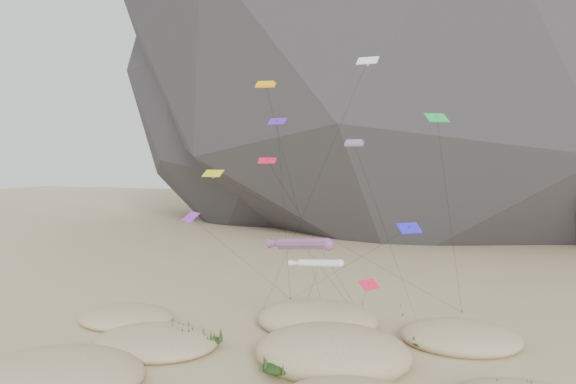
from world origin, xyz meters
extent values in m
plane|color=#CCB789|center=(0.00, 0.00, 0.00)|extent=(500.00, 500.00, 0.00)
ellipsoid|color=black|center=(8.00, 115.00, 60.00)|extent=(191.54, 147.29, 156.00)
ellipsoid|color=#2B2B30|center=(-37.00, 123.00, 44.00)|extent=(136.20, 127.83, 116.00)
ellipsoid|color=#CCB789|center=(-16.45, -6.02, 0.73)|extent=(14.54, 12.36, 3.27)
ellipsoid|color=#CCB789|center=(-13.80, 4.43, 0.55)|extent=(12.78, 10.86, 2.44)
ellipsoid|color=#CCB789|center=(3.92, 5.63, 1.01)|extent=(14.46, 12.29, 4.49)
ellipsoid|color=#CCB789|center=(-0.38, 15.94, 0.84)|extent=(13.62, 11.58, 3.72)
ellipsoid|color=#CCB789|center=(14.86, 15.19, 0.64)|extent=(12.01, 10.21, 2.85)
ellipsoid|color=#CCB789|center=(-21.68, 10.87, 0.51)|extent=(11.14, 9.47, 2.27)
ellipsoid|color=black|center=(-18.81, -6.13, 0.90)|extent=(2.99, 2.56, 0.90)
ellipsoid|color=black|center=(-13.50, -4.44, 0.80)|extent=(2.58, 2.21, 0.77)
ellipsoid|color=black|center=(-12.13, 6.35, 0.80)|extent=(2.90, 2.48, 0.87)
ellipsoid|color=black|center=(-8.59, 5.96, 0.70)|extent=(2.31, 1.98, 0.69)
ellipsoid|color=black|center=(4.33, 3.63, 1.10)|extent=(3.65, 3.12, 1.10)
ellipsoid|color=black|center=(5.26, 7.47, 1.00)|extent=(2.51, 2.15, 0.75)
ellipsoid|color=black|center=(0.33, 0.79, 0.90)|extent=(2.89, 2.47, 0.87)
ellipsoid|color=black|center=(-2.11, 14.65, 1.00)|extent=(2.65, 2.27, 0.80)
ellipsoid|color=black|center=(0.55, 15.21, 0.90)|extent=(2.65, 2.27, 0.80)
ellipsoid|color=black|center=(15.14, 12.69, 0.70)|extent=(2.52, 2.15, 0.75)
ellipsoid|color=black|center=(11.34, 12.06, 0.60)|extent=(1.92, 1.65, 0.58)
ellipsoid|color=black|center=(-20.64, 11.18, 0.50)|extent=(2.34, 2.00, 0.70)
ellipsoid|color=black|center=(-18.93, 10.08, 0.40)|extent=(1.68, 1.44, 0.50)
cylinder|color=#3F2D1E|center=(-1.68, 22.07, 0.15)|extent=(0.08, 0.08, 0.30)
cylinder|color=#3F2D1E|center=(2.70, 26.53, 0.15)|extent=(0.08, 0.08, 0.30)
cylinder|color=#3F2D1E|center=(2.82, 23.24, 0.15)|extent=(0.08, 0.08, 0.30)
cylinder|color=#3F2D1E|center=(7.28, 27.35, 0.15)|extent=(0.08, 0.08, 0.30)
cylinder|color=#3F2D1E|center=(8.08, 23.30, 0.15)|extent=(0.08, 0.08, 0.30)
cylinder|color=#3F2D1E|center=(-7.05, 26.53, 0.15)|extent=(0.08, 0.08, 0.30)
cylinder|color=#3F2D1E|center=(14.74, 27.00, 0.15)|extent=(0.08, 0.08, 0.30)
cylinder|color=#3F2D1E|center=(-8.48, 20.15, 0.15)|extent=(0.08, 0.08, 0.30)
cylinder|color=#F15519|center=(0.56, 7.42, 10.61)|extent=(6.01, 3.37, 1.72)
sphere|color=#F15519|center=(3.32, 6.26, 10.85)|extent=(1.15, 1.15, 1.15)
cone|color=#F15519|center=(-2.47, 8.70, 10.32)|extent=(2.67, 1.88, 1.23)
cylinder|color=black|center=(1.55, 15.07, 5.31)|extent=(1.99, 15.32, 10.63)
cylinder|color=white|center=(2.00, 8.04, 8.75)|extent=(4.37, 1.35, 0.98)
sphere|color=white|center=(4.11, 7.71, 8.92)|extent=(0.72, 0.72, 0.72)
cone|color=white|center=(-0.32, 8.40, 8.54)|extent=(1.82, 0.88, 0.73)
cylinder|color=black|center=(-0.99, 15.68, 4.38)|extent=(6.02, 15.31, 8.77)
cube|color=#EFA20C|center=(-6.98, 17.28, 27.07)|extent=(2.41, 1.27, 0.69)
cube|color=#EFA20C|center=(-6.98, 17.28, 27.25)|extent=(2.03, 1.01, 0.67)
cylinder|color=black|center=(-4.48, 20.72, 13.54)|extent=(5.03, 6.92, 27.08)
cube|color=red|center=(4.36, 12.51, 20.20)|extent=(1.97, 0.94, 0.55)
cube|color=red|center=(4.36, 12.51, 20.37)|extent=(1.67, 0.76, 0.54)
cylinder|color=black|center=(7.05, 17.52, 10.10)|extent=(5.42, 10.06, 20.21)
cube|color=green|center=(12.24, 14.22, 22.75)|extent=(2.54, 2.32, 0.94)
cube|color=green|center=(12.24, 14.22, 22.60)|extent=(0.40, 0.41, 0.78)
cylinder|color=black|center=(13.49, 20.61, 11.40)|extent=(2.53, 12.80, 22.71)
cube|color=#271BEC|center=(10.51, 7.10, 12.56)|extent=(2.34, 2.22, 0.84)
cube|color=#271BEC|center=(10.51, 7.10, 12.41)|extent=(0.36, 0.36, 0.73)
cylinder|color=black|center=(1.73, 16.82, 6.30)|extent=(17.59, 19.45, 12.53)
cube|color=#541EAF|center=(-3.80, 12.32, 22.59)|extent=(1.95, 1.09, 0.75)
cube|color=#541EAF|center=(-3.80, 12.32, 22.44)|extent=(0.24, 0.25, 0.64)
cylinder|color=black|center=(-5.43, 19.42, 11.32)|extent=(3.29, 14.23, 22.55)
cube|color=purple|center=(-11.65, 7.83, 12.72)|extent=(2.51, 2.35, 0.93)
cube|color=purple|center=(-11.65, 7.83, 12.57)|extent=(0.40, 0.40, 0.78)
cylinder|color=black|center=(-9.35, 17.18, 6.39)|extent=(4.62, 18.72, 12.69)
cube|color=white|center=(5.60, 12.73, 28.43)|extent=(2.21, 1.26, 0.86)
cube|color=white|center=(5.60, 12.73, 28.28)|extent=(0.28, 0.30, 0.71)
cylinder|color=black|center=(-1.44, 16.44, 14.24)|extent=(14.11, 7.44, 28.40)
cube|color=red|center=(-4.27, 10.54, 18.50)|extent=(1.98, 1.32, 0.62)
cube|color=red|center=(-4.27, 10.54, 18.35)|extent=(0.24, 0.19, 0.64)
cylinder|color=black|center=(-0.72, 16.89, 9.27)|extent=(7.12, 12.72, 18.46)
cube|color=#F21646|center=(7.03, 6.78, 7.29)|extent=(1.88, 2.10, 0.75)
cube|color=#F21646|center=(7.03, 6.78, 7.14)|extent=(0.32, 0.32, 0.64)
cylinder|color=black|center=(4.92, 15.01, 3.67)|extent=(4.24, 16.47, 7.26)
cube|color=gold|center=(-10.45, 10.64, 17.13)|extent=(2.19, 1.27, 0.73)
cube|color=gold|center=(-10.45, 10.64, 16.98)|extent=(0.27, 0.20, 0.74)
cylinder|color=black|center=(2.15, 18.82, 8.59)|extent=(25.21, 16.38, 17.10)
camera|label=1|loc=(16.06, -43.19, 18.86)|focal=35.00mm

